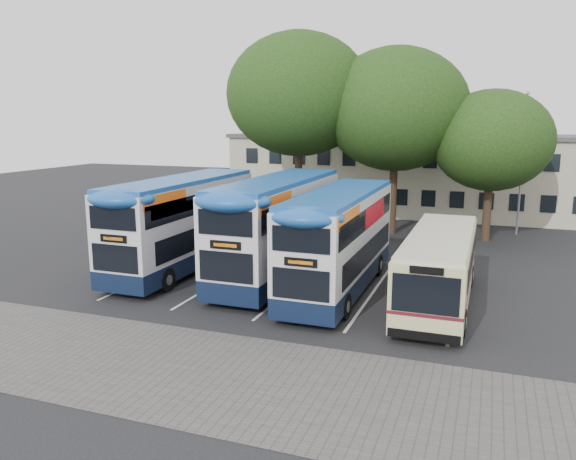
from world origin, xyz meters
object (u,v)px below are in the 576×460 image
(tree_mid, at_px, (396,109))
(bus_single, at_px, (440,264))
(tree_left, at_px, (299,95))
(tree_right, at_px, (492,141))
(bus_dd_left, at_px, (184,219))
(bus_dd_right, at_px, (340,236))
(bus_dd_mid, at_px, (279,223))
(lamp_post, at_px, (523,156))

(tree_mid, relative_size, bus_single, 1.21)
(tree_left, bearing_deg, tree_right, 2.71)
(bus_dd_left, relative_size, bus_dd_right, 1.04)
(bus_dd_mid, xyz_separation_m, bus_dd_right, (3.29, -1.20, -0.17))
(lamp_post, distance_m, bus_dd_mid, 18.30)
(lamp_post, xyz_separation_m, bus_single, (-3.49, -15.95, -3.43))
(tree_mid, xyz_separation_m, tree_right, (5.84, -0.19, -1.86))
(tree_right, relative_size, bus_dd_right, 0.87)
(bus_dd_right, bearing_deg, bus_single, -4.65)
(lamp_post, relative_size, tree_right, 0.99)
(tree_left, height_order, bus_dd_mid, tree_left)
(lamp_post, distance_m, tree_right, 3.28)
(bus_single, bearing_deg, tree_mid, 107.20)
(lamp_post, height_order, bus_single, lamp_post)
(tree_mid, bearing_deg, bus_single, -72.80)
(tree_right, bearing_deg, lamp_post, 52.70)
(tree_right, bearing_deg, tree_mid, 178.14)
(tree_left, relative_size, tree_right, 1.42)
(lamp_post, height_order, bus_dd_mid, lamp_post)
(tree_left, bearing_deg, tree_mid, 6.96)
(bus_dd_left, bearing_deg, tree_mid, 56.60)
(bus_dd_right, bearing_deg, bus_dd_mid, 159.87)
(tree_mid, relative_size, bus_dd_left, 1.09)
(tree_mid, bearing_deg, bus_dd_mid, -105.22)
(tree_mid, relative_size, tree_right, 1.29)
(bus_single, bearing_deg, bus_dd_left, 174.45)
(lamp_post, height_order, tree_right, tree_right)
(tree_left, bearing_deg, bus_dd_left, -99.61)
(tree_mid, distance_m, tree_right, 6.13)
(tree_left, distance_m, bus_dd_left, 13.50)
(tree_mid, height_order, bus_dd_left, tree_mid)
(bus_dd_right, height_order, bus_single, bus_dd_right)
(tree_right, height_order, bus_dd_mid, tree_right)
(tree_right, bearing_deg, bus_dd_left, -138.87)
(bus_dd_left, xyz_separation_m, bus_single, (12.45, -1.21, -0.86))
(bus_dd_left, distance_m, bus_single, 12.53)
(tree_right, bearing_deg, tree_left, -177.29)
(tree_left, bearing_deg, bus_dd_right, -63.64)
(bus_dd_left, bearing_deg, tree_left, 80.39)
(tree_mid, bearing_deg, lamp_post, 16.47)
(tree_left, xyz_separation_m, bus_dd_mid, (2.94, -11.36, -6.38))
(tree_left, height_order, tree_mid, tree_left)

